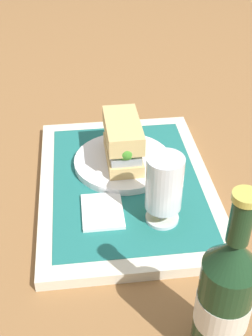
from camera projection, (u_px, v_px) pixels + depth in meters
name	position (u px, v px, depth m)	size (l,w,h in m)	color
ground_plane	(126.00, 189.00, 0.84)	(3.00, 3.00, 0.00)	olive
tray	(126.00, 185.00, 0.83)	(0.44, 0.32, 0.02)	beige
placemat	(126.00, 181.00, 0.83)	(0.38, 0.27, 0.00)	#1E6B66
plate	(124.00, 162.00, 0.86)	(0.19, 0.19, 0.01)	white
sandwich	(124.00, 141.00, 0.83)	(0.13, 0.07, 0.08)	tan
beer_glass	(164.00, 188.00, 0.70)	(0.06, 0.06, 0.12)	silver
napkin_folded	(102.00, 211.00, 0.75)	(0.09, 0.07, 0.01)	white
beer_bottle	(224.00, 300.00, 0.51)	(0.07, 0.07, 0.27)	#19381E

